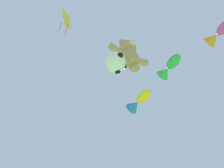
{
  "coord_description": "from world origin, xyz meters",
  "views": [
    {
      "loc": [
        -2.69,
        0.04,
        1.12
      ],
      "look_at": [
        0.71,
        6.2,
        10.31
      ],
      "focal_mm": 40.0,
      "sensor_mm": 36.0,
      "label": 1
    }
  ],
  "objects": [
    {
      "name": "fish_kite_goldfin",
      "position": [
        3.38,
        7.76,
        12.11
      ],
      "size": [
        0.87,
        1.79,
        0.77
      ],
      "color": "yellow"
    },
    {
      "name": "soccer_ball_kite",
      "position": [
        0.38,
        5.28,
        10.66
      ],
      "size": [
        1.07,
        1.07,
        0.99
      ],
      "color": "white"
    },
    {
      "name": "fish_kite_emerald",
      "position": [
        3.96,
        5.34,
        12.95
      ],
      "size": [
        0.76,
        1.63,
        0.76
      ],
      "color": "green"
    },
    {
      "name": "teddy_bear_kite",
      "position": [
        1.24,
        5.4,
        12.18
      ],
      "size": [
        2.36,
        1.04,
        2.4
      ],
      "color": "tan"
    },
    {
      "name": "diamond_kite",
      "position": [
        -2.17,
        6.64,
        15.26
      ],
      "size": [
        1.04,
        1.04,
        2.6
      ],
      "color": "yellow"
    },
    {
      "name": "fish_kite_magenta",
      "position": [
        4.64,
        2.29,
        12.5
      ],
      "size": [
        0.76,
        1.65,
        0.69
      ],
      "color": "#E53F9E"
    }
  ]
}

